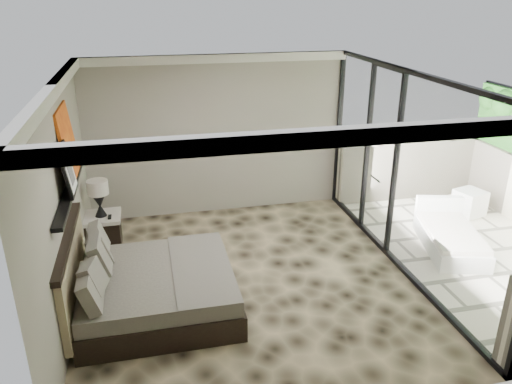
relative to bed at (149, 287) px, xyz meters
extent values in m
plane|color=black|center=(1.33, 0.39, -0.32)|extent=(5.00, 5.00, 0.00)
cube|color=silver|center=(1.33, 0.39, 2.47)|extent=(4.50, 5.00, 0.02)
cube|color=gray|center=(1.33, 2.88, 1.08)|extent=(4.50, 0.02, 2.80)
cube|color=gray|center=(-0.91, 0.39, 1.08)|extent=(0.02, 5.00, 2.80)
cube|color=white|center=(3.58, 0.39, 1.08)|extent=(0.08, 5.00, 2.80)
cube|color=beige|center=(5.08, 0.39, -0.38)|extent=(3.00, 5.00, 0.12)
cube|color=black|center=(-0.85, 0.49, 1.18)|extent=(0.12, 2.20, 0.05)
cube|color=black|center=(0.11, 0.00, -0.16)|extent=(1.90, 1.81, 0.33)
cube|color=#575149|center=(0.11, 0.00, 0.10)|extent=(1.84, 1.75, 0.20)
cube|color=#555249|center=(0.65, 0.00, 0.21)|extent=(0.72, 1.79, 0.03)
cube|color=#93805E|center=(-0.87, 0.00, 0.31)|extent=(0.08, 1.91, 0.90)
cube|color=black|center=(-0.67, 1.92, -0.03)|extent=(0.62, 0.62, 0.58)
cone|color=black|center=(-0.66, 1.91, 0.28)|extent=(0.18, 0.18, 0.16)
cone|color=black|center=(-0.66, 1.91, 0.44)|extent=(0.18, 0.18, 0.16)
cylinder|color=beige|center=(-0.66, 1.91, 0.67)|extent=(0.32, 0.32, 0.22)
cube|color=red|center=(-0.86, 1.01, 1.65)|extent=(0.13, 0.90, 0.90)
cube|color=black|center=(-0.81, 0.36, 1.50)|extent=(0.11, 0.50, 0.60)
cube|color=white|center=(5.69, 1.69, -0.10)|extent=(0.55, 0.55, 0.45)
cube|color=silver|center=(4.61, 0.58, -0.19)|extent=(1.12, 1.66, 0.27)
cube|color=beige|center=(4.61, 0.58, -0.02)|extent=(1.06, 1.56, 0.08)
cube|color=silver|center=(4.79, 1.27, 0.11)|extent=(0.76, 0.31, 0.33)
camera|label=1|loc=(0.11, -5.48, 3.44)|focal=35.00mm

